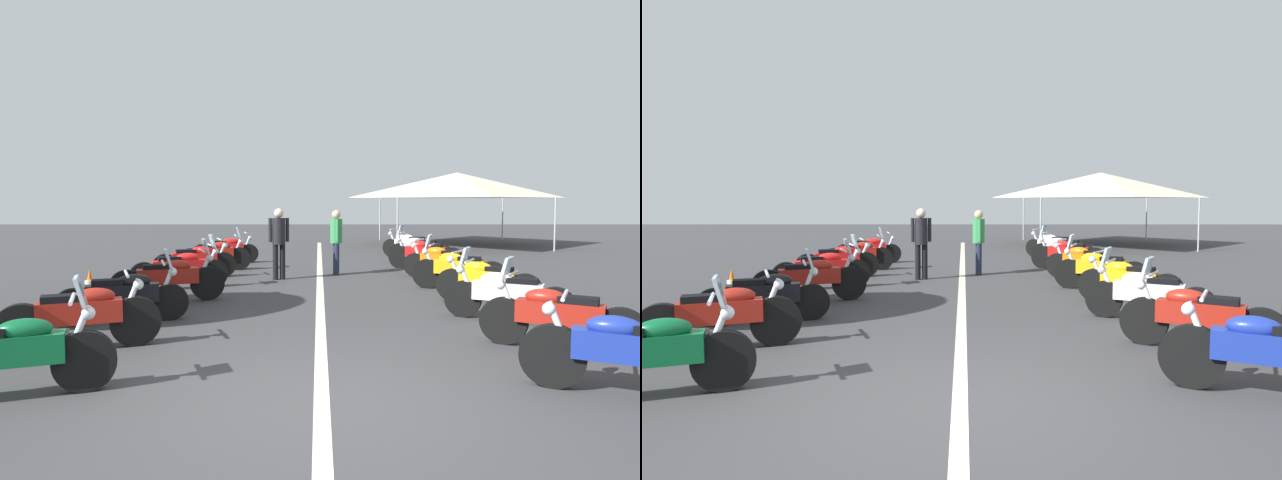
% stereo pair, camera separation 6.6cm
% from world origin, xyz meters
% --- Properties ---
extents(ground_plane, '(80.00, 80.00, 0.00)m').
position_xyz_m(ground_plane, '(0.00, 0.00, 0.00)').
color(ground_plane, '#38383A').
extents(lane_centre_stripe, '(27.02, 0.16, 0.01)m').
position_xyz_m(lane_centre_stripe, '(7.00, 0.00, 0.00)').
color(lane_centre_stripe, beige).
rests_on(lane_centre_stripe, ground_plane).
extents(motorcycle_left_row_0, '(0.96, 2.01, 1.21)m').
position_xyz_m(motorcycle_left_row_0, '(0.16, 3.12, 0.47)').
color(motorcycle_left_row_0, black).
rests_on(motorcycle_left_row_0, ground_plane).
extents(motorcycle_left_row_1, '(0.97, 1.96, 1.02)m').
position_xyz_m(motorcycle_left_row_1, '(1.96, 3.17, 0.47)').
color(motorcycle_left_row_1, black).
rests_on(motorcycle_left_row_1, ground_plane).
extents(motorcycle_left_row_2, '(0.91, 2.02, 1.19)m').
position_xyz_m(motorcycle_left_row_2, '(3.63, 3.18, 0.46)').
color(motorcycle_left_row_2, black).
rests_on(motorcycle_left_row_2, ground_plane).
extents(motorcycle_left_row_3, '(0.99, 2.10, 1.23)m').
position_xyz_m(motorcycle_left_row_3, '(5.42, 2.94, 0.48)').
color(motorcycle_left_row_3, black).
rests_on(motorcycle_left_row_3, ground_plane).
extents(motorcycle_left_row_4, '(1.02, 2.06, 1.21)m').
position_xyz_m(motorcycle_left_row_4, '(7.04, 3.12, 0.47)').
color(motorcycle_left_row_4, black).
rests_on(motorcycle_left_row_4, ground_plane).
extents(motorcycle_left_row_5, '(0.92, 2.04, 1.00)m').
position_xyz_m(motorcycle_left_row_5, '(8.77, 3.18, 0.46)').
color(motorcycle_left_row_5, black).
rests_on(motorcycle_left_row_5, ground_plane).
extents(motorcycle_left_row_6, '(0.72, 1.99, 1.21)m').
position_xyz_m(motorcycle_left_row_6, '(10.30, 2.93, 0.47)').
color(motorcycle_left_row_6, black).
rests_on(motorcycle_left_row_6, ground_plane).
extents(motorcycle_left_row_7, '(0.79, 2.07, 0.98)m').
position_xyz_m(motorcycle_left_row_7, '(12.05, 2.96, 0.45)').
color(motorcycle_left_row_7, black).
rests_on(motorcycle_left_row_7, ground_plane).
extents(motorcycle_right_row_0, '(1.16, 1.99, 1.02)m').
position_xyz_m(motorcycle_right_row_0, '(0.17, -3.11, 0.47)').
color(motorcycle_right_row_0, black).
rests_on(motorcycle_right_row_0, ground_plane).
extents(motorcycle_right_row_1, '(1.21, 1.85, 1.22)m').
position_xyz_m(motorcycle_right_row_1, '(1.94, -3.12, 0.47)').
color(motorcycle_right_row_1, black).
rests_on(motorcycle_right_row_1, ground_plane).
extents(motorcycle_right_row_2, '(1.12, 1.91, 1.20)m').
position_xyz_m(motorcycle_right_row_2, '(3.76, -3.05, 0.46)').
color(motorcycle_right_row_2, black).
rests_on(motorcycle_right_row_2, ground_plane).
extents(motorcycle_right_row_3, '(1.24, 1.76, 1.00)m').
position_xyz_m(motorcycle_right_row_3, '(5.21, -3.18, 0.46)').
color(motorcycle_right_row_3, black).
rests_on(motorcycle_right_row_3, ground_plane).
extents(motorcycle_right_row_4, '(0.97, 1.98, 1.22)m').
position_xyz_m(motorcycle_right_row_4, '(6.93, -3.06, 0.47)').
color(motorcycle_right_row_4, black).
rests_on(motorcycle_right_row_4, ground_plane).
extents(motorcycle_right_row_5, '(1.27, 1.87, 0.99)m').
position_xyz_m(motorcycle_right_row_5, '(8.66, -3.11, 0.45)').
color(motorcycle_right_row_5, black).
rests_on(motorcycle_right_row_5, ground_plane).
extents(motorcycle_right_row_6, '(1.07, 2.03, 1.01)m').
position_xyz_m(motorcycle_right_row_6, '(10.49, -3.02, 0.47)').
color(motorcycle_right_row_6, black).
rests_on(motorcycle_right_row_6, ground_plane).
extents(motorcycle_right_row_7, '(0.99, 1.88, 1.21)m').
position_xyz_m(motorcycle_right_row_7, '(12.05, -3.15, 0.46)').
color(motorcycle_right_row_7, black).
rests_on(motorcycle_right_row_7, ground_plane).
extents(motorcycle_right_row_8, '(1.31, 1.85, 0.99)m').
position_xyz_m(motorcycle_right_row_8, '(13.74, -3.15, 0.45)').
color(motorcycle_right_row_8, black).
rests_on(motorcycle_right_row_8, ground_plane).
extents(traffic_cone_1, '(0.36, 0.36, 0.61)m').
position_xyz_m(traffic_cone_1, '(5.81, 4.65, 0.29)').
color(traffic_cone_1, orange).
rests_on(traffic_cone_1, ground_plane).
extents(bystander_0, '(0.32, 0.51, 1.79)m').
position_xyz_m(bystander_0, '(8.53, 1.03, 1.05)').
color(bystander_0, black).
rests_on(bystander_0, ground_plane).
extents(bystander_1, '(0.53, 0.32, 1.73)m').
position_xyz_m(bystander_1, '(9.38, -0.44, 1.02)').
color(bystander_1, '#1E2338').
rests_on(bystander_1, ground_plane).
extents(event_tent, '(6.79, 6.79, 3.20)m').
position_xyz_m(event_tent, '(19.12, -6.07, 2.65)').
color(event_tent, beige).
rests_on(event_tent, ground_plane).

